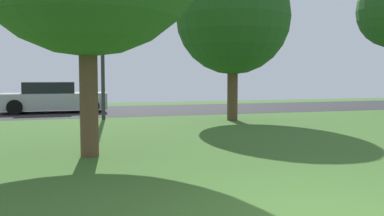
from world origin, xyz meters
The scene contains 4 objects.
road_strip centered at (0.00, 16.00, 0.00)m, with size 44.00×6.40×0.01m, color #28282B.
maple_tree_near centered at (3.12, 10.53, 3.75)m, with size 4.14×4.14×5.83m.
parked_car_silver centered at (-3.24, 16.00, 0.63)m, with size 4.50×1.99×1.36m.
street_lamp_post centered at (-1.40, 12.20, 2.25)m, with size 0.14×0.14×4.50m, color #2D2D33.
Camera 1 is at (-2.94, -4.02, 1.64)m, focal length 39.98 mm.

